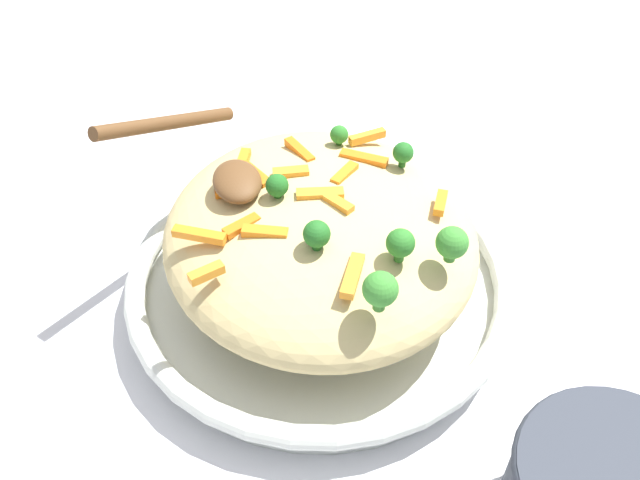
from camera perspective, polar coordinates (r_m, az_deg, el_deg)
ground_plane at (r=0.63m, az=0.00°, el=-4.97°), size 2.40×2.40×0.00m
serving_bowl at (r=0.62m, az=0.00°, el=-3.55°), size 0.35×0.35×0.04m
pasta_mound at (r=0.57m, az=0.00°, el=0.49°), size 0.29×0.27×0.09m
carrot_piece_0 at (r=0.55m, az=10.20°, el=3.13°), size 0.03×0.02×0.01m
carrot_piece_1 at (r=0.54m, az=1.58°, el=3.09°), size 0.03×0.02×0.01m
carrot_piece_2 at (r=0.53m, az=-6.67°, el=1.21°), size 0.02×0.03×0.01m
carrot_piece_3 at (r=0.55m, az=-0.30°, el=3.96°), size 0.02×0.04×0.01m
carrot_piece_4 at (r=0.56m, az=-7.49°, el=4.17°), size 0.01×0.03×0.01m
carrot_piece_5 at (r=0.49m, az=3.31°, el=-2.93°), size 0.04×0.03×0.01m
carrot_piece_6 at (r=0.57m, az=-5.55°, el=5.52°), size 0.04×0.02×0.01m
carrot_piece_7 at (r=0.57m, az=-2.49°, el=5.72°), size 0.01×0.03×0.01m
carrot_piece_8 at (r=0.60m, az=-2.10°, el=7.50°), size 0.04×0.02×0.01m
carrot_piece_9 at (r=0.59m, az=-6.55°, el=6.73°), size 0.03×0.02×0.01m
carrot_piece_10 at (r=0.57m, az=2.10°, el=5.63°), size 0.03×0.03×0.01m
carrot_piece_11 at (r=0.62m, az=4.03°, el=8.75°), size 0.01×0.04×0.01m
carrot_piece_12 at (r=0.49m, az=-9.63°, el=-2.78°), size 0.02×0.03×0.01m
carrot_piece_13 at (r=0.52m, az=-4.70°, el=0.65°), size 0.02×0.04×0.01m
carrot_piece_14 at (r=0.53m, az=-10.22°, el=0.43°), size 0.03×0.04×0.01m
carrot_piece_15 at (r=0.59m, az=3.73°, el=6.90°), size 0.03×0.04×0.01m
broccoli_floret_0 at (r=0.59m, az=7.07°, el=7.34°), size 0.02×0.02×0.02m
broccoli_floret_1 at (r=0.54m, az=-3.67°, el=4.62°), size 0.02×0.02×0.02m
broccoli_floret_2 at (r=0.49m, az=6.85°, el=-0.31°), size 0.02×0.02×0.03m
broccoli_floret_3 at (r=0.50m, az=11.15°, el=-0.26°), size 0.02×0.02×0.03m
broccoli_floret_4 at (r=0.46m, az=5.15°, el=-4.23°), size 0.03×0.03×0.03m
broccoli_floret_5 at (r=0.61m, az=1.64°, el=8.93°), size 0.02×0.02×0.02m
broccoli_floret_6 at (r=0.50m, az=-0.28°, el=0.47°), size 0.02×0.02×0.03m
serving_spoon at (r=0.57m, az=-9.15°, el=6.72°), size 0.14×0.13×0.07m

